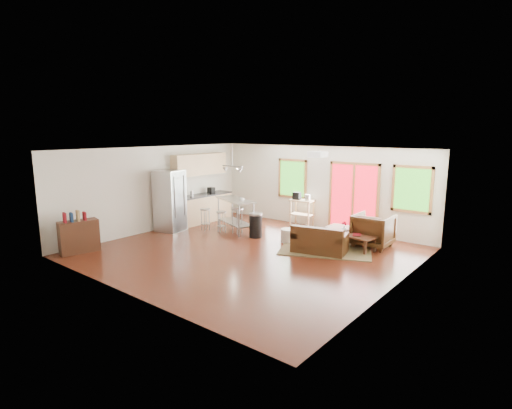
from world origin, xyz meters
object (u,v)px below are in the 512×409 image
Objects in this scene: rug at (326,248)px; refrigerator at (170,201)px; armchair at (373,229)px; island at (235,209)px; kitchen_cart at (301,204)px; ottoman at (340,234)px; loveseat at (319,242)px; coffee_table at (356,237)px.

rug is 1.23× the size of refrigerator.
armchair is 6.07m from refrigerator.
rug is at bearing 1.39° from island.
island is 1.51× the size of kitchen_cart.
armchair is 1.50× the size of ottoman.
refrigerator is at bearing -155.59° from ottoman.
loveseat is 1.31× the size of kitchen_cart.
ottoman is 0.38× the size of island.
coffee_table is 0.63m from armchair.
armchair is 2.78m from kitchen_cart.
ottoman reaches higher than rug.
rug is 0.84m from ottoman.
refrigerator is (-5.61, -2.27, 0.45)m from armchair.
ottoman is at bearing 147.54° from coffee_table.
island is at bearing -173.15° from coffee_table.
ottoman is (-0.03, 0.81, 0.21)m from rug.
coffee_table is at bearing 30.12° from rug.
armchair is (0.88, 0.95, 0.48)m from rug.
refrigerator is at bearing -164.41° from rug.
rug is 3.22m from island.
kitchen_cart is (-2.69, 0.66, 0.28)m from armchair.
coffee_table is at bearing 6.85° from island.
loveseat is at bearing -47.78° from kitchen_cart.
loveseat is 2.26× the size of ottoman.
kitchen_cart is at bearing 153.50° from coffee_table.
kitchen_cart is (-1.78, 0.80, 0.55)m from ottoman.
coffee_table is at bearing -26.50° from kitchen_cart.
loveseat reaches higher than rug.
kitchen_cart is at bearing 51.66° from island.
coffee_table is 1.10× the size of armchair.
island is at bearing -128.34° from kitchen_cart.
rug is 2.05× the size of kitchen_cart.
kitchen_cart is at bearing 138.38° from rug.
coffee_table is (0.65, 0.38, 0.33)m from rug.
coffee_table is 0.63× the size of island.
refrigerator reaches higher than island.
armchair is (0.22, 0.57, 0.14)m from coffee_table.
island is (-3.19, 0.36, 0.40)m from loveseat.
kitchen_cart reaches higher than ottoman.
island is at bearing -178.61° from rug.
coffee_table reaches higher than rug.
island is (-4.02, -1.03, 0.20)m from armchair.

